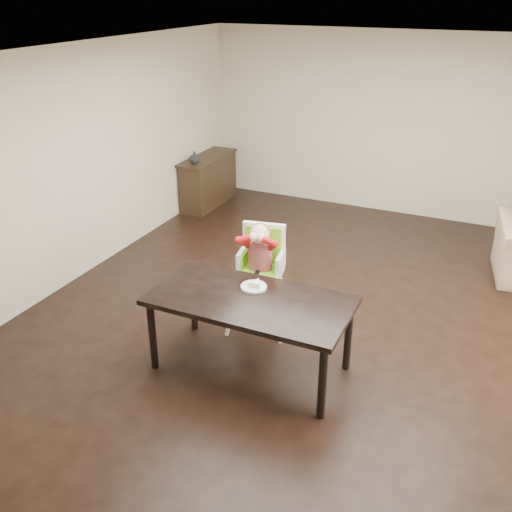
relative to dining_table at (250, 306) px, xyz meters
The scene contains 7 objects.
ground 1.34m from the dining_table, 75.59° to the left, with size 7.00×7.00×0.00m, color black.
room_walls 1.66m from the dining_table, 75.59° to the left, with size 6.02×7.02×2.71m.
dining_table is the anchor object (origin of this frame).
high_chair 0.80m from the dining_table, 107.30° to the left, with size 0.56×0.56×1.15m.
plate 0.22m from the dining_table, 103.40° to the left, with size 0.32×0.32×0.07m.
sideboard 4.48m from the dining_table, 123.88° to the left, with size 0.44×1.26×0.79m.
vase 4.15m from the dining_table, 126.92° to the left, with size 0.18×0.18×0.18m, color #99999E.
Camera 1 is at (1.59, -5.09, 3.28)m, focal length 40.00 mm.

